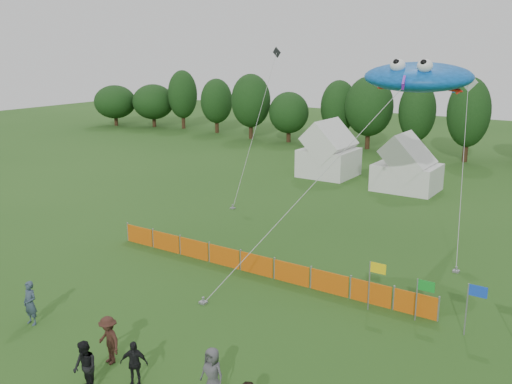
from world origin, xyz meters
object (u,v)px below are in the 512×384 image
Objects in this scene: barrier_fence at (256,265)px; spectator_b at (85,368)px; tent_right at (407,169)px; spectator_a at (30,303)px; spectator_c at (109,340)px; tent_left at (329,154)px; stingray_kite at (421,77)px; spectator_d at (134,363)px; spectator_e at (212,374)px.

spectator_b is (0.93, -11.34, 0.40)m from barrier_fence.
tent_right is 2.61× the size of spectator_a.
spectator_b is at bearing -20.62° from spectator_a.
tent_left is at bearing 114.69° from spectator_c.
tent_right is 30.41m from spectator_a.
spectator_a is (2.40, -31.20, -1.04)m from tent_left.
tent_left is at bearing 107.97° from barrier_fence.
tent_left is at bearing 170.68° from tent_right.
spectator_c is at bearing -4.68° from spectator_a.
barrier_fence is 13.74m from stingray_kite.
spectator_a is at bearing 178.96° from spectator_b.
spectator_d is (1.75, -0.49, -0.09)m from spectator_c.
tent_left is at bearing 92.72° from spectator_a.
tent_right is 31.93m from spectator_b.
stingray_kite is at bearing 98.32° from spectator_b.
tent_right is at bearing 63.32° from spectator_d.
spectator_c is at bearing -88.87° from barrier_fence.
stingray_kite is at bearing 62.65° from spectator_a.
spectator_a is 22.67m from stingray_kite.
spectator_c is at bearing -90.22° from tent_right.
tent_right is at bearing -9.32° from tent_left.
spectator_b is 1.01× the size of spectator_c.
spectator_b is (7.99, -33.12, -1.06)m from tent_left.
tent_left is 2.47× the size of spectator_c.
barrier_fence is at bearing 112.59° from spectator_b.
spectator_c reaches higher than spectator_e.
stingray_kite is at bearing 53.00° from spectator_d.
spectator_a is at bearing -99.41° from tent_right.
tent_right is 0.27× the size of barrier_fence.
spectator_d is (1.63, -30.73, -0.91)m from tent_right.
spectator_d is at bearing -86.97° from tent_right.
spectator_b is (5.59, -1.92, -0.02)m from spectator_a.
spectator_a is at bearing -85.60° from tent_left.
tent_right is 0.23× the size of stingray_kite.
tent_left is at bearing 76.02° from spectator_d.
spectator_e is (4.54, -9.29, 0.38)m from barrier_fence.
spectator_c is 1.02× the size of spectator_e.
spectator_d reaches higher than barrier_fence.
spectator_d is at bearing 67.28° from spectator_b.
tent_left is 18.33m from stingray_kite.
tent_left is at bearing 133.34° from stingray_kite.
spectator_c is (4.86, -0.26, -0.03)m from spectator_a.
spectator_b is 1.13× the size of spectator_d.
spectator_d is 2.74m from spectator_e.
spectator_a is 6.64m from spectator_d.
stingray_kite is at bearing 89.18° from spectator_c.
stingray_kite is at bearing 64.98° from barrier_fence.
spectator_c is at bearing -77.01° from tent_left.
spectator_c is 1.12× the size of spectator_d.
barrier_fence is at bearing -90.86° from tent_right.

